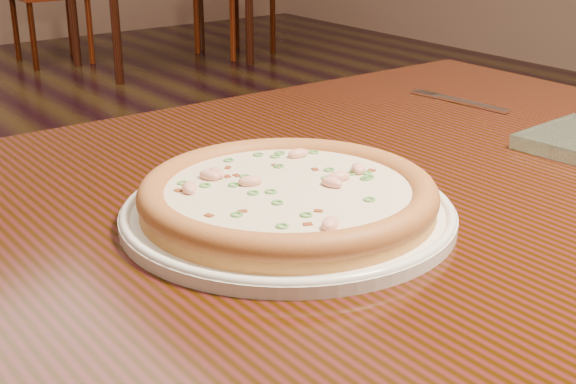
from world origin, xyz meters
TOP-DOWN VIEW (x-y plane):
  - hero_table at (-0.24, -0.66)m, footprint 1.20×0.80m
  - plate at (-0.36, -0.71)m, footprint 0.33×0.33m
  - pizza at (-0.36, -0.71)m, footprint 0.30×0.30m
  - fork at (0.13, -0.50)m, footprint 0.03×0.18m

SIDE VIEW (x-z plane):
  - hero_table at x=-0.24m, z-range 0.28..1.03m
  - fork at x=0.13m, z-range 0.75..0.75m
  - plate at x=-0.36m, z-range 0.75..0.77m
  - pizza at x=-0.36m, z-range 0.76..0.79m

